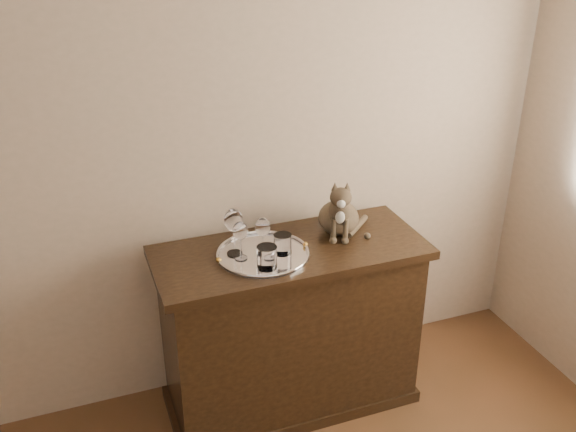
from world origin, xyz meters
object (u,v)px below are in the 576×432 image
tumbler_c (283,244)px  cat (339,203)px  tray (263,255)px  wine_glass_a (234,232)px  sideboard (290,328)px  wine_glass_d (263,237)px  tumbler_b (267,257)px  wine_glass_c (240,240)px

tumbler_c → cat: bearing=19.7°
tray → tumbler_c: (0.08, -0.02, 0.05)m
tumbler_c → wine_glass_a: bearing=161.7°
sideboard → tumbler_c: tumbler_c is taller
sideboard → wine_glass_d: (-0.13, -0.02, 0.52)m
tumbler_b → wine_glass_d: bearing=80.2°
wine_glass_c → tumbler_b: size_ratio=1.78×
sideboard → wine_glass_a: size_ratio=5.69×
cat → wine_glass_a: bearing=-152.5°
cat → tumbler_c: bearing=-138.2°
sideboard → tumbler_b: (-0.15, -0.13, 0.48)m
tray → wine_glass_c: 0.13m
tray → tumbler_c: size_ratio=4.59×
sideboard → cat: cat is taller
wine_glass_a → wine_glass_c: size_ratio=1.23×
wine_glass_a → wine_glass_c: wine_glass_a is taller
sideboard → tray: 0.45m
wine_glass_d → tray: bearing=75.4°
wine_glass_c → tumbler_b: (0.08, -0.11, -0.04)m
tray → wine_glass_d: (-0.00, -0.00, 0.09)m
cat → tumbler_b: bearing=-131.7°
wine_glass_a → cat: size_ratio=0.74×
sideboard → wine_glass_d: bearing=-170.7°
wine_glass_c → wine_glass_d: size_ratio=0.99×
wine_glass_d → tumbler_b: (-0.02, -0.11, -0.04)m
wine_glass_d → tumbler_c: (0.08, -0.02, -0.04)m
tumbler_b → cat: bearing=26.2°
wine_glass_d → cat: 0.41m
tumbler_b → tumbler_c: bearing=42.0°
sideboard → tumbler_c: 0.48m
cat → tray: bearing=-144.6°
tumbler_c → wine_glass_c: bearing=174.3°
tumbler_b → cat: cat is taller
sideboard → wine_glass_d: size_ratio=6.91×
tray → wine_glass_c: wine_glass_c is taller
wine_glass_c → cat: 0.50m
wine_glass_c → wine_glass_a: bearing=107.4°
tray → cat: bearing=13.2°
wine_glass_a → wine_glass_d: size_ratio=1.21×
tray → tumbler_c: 0.10m
tumbler_b → cat: size_ratio=0.34×
sideboard → wine_glass_c: (-0.23, -0.02, 0.52)m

